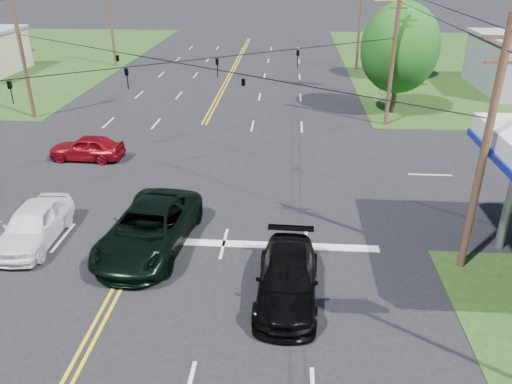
# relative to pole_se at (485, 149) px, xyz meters

# --- Properties ---
(ground) EXTENTS (280.00, 280.00, 0.00)m
(ground) POSITION_rel_pole_se_xyz_m (-13.00, 9.00, -4.92)
(ground) COLOR black
(ground) RESTS_ON ground
(stop_bar) EXTENTS (10.00, 0.50, 0.02)m
(stop_bar) POSITION_rel_pole_se_xyz_m (-8.00, 1.00, -4.92)
(stop_bar) COLOR silver
(stop_bar) RESTS_ON ground
(pole_se) EXTENTS (1.60, 0.28, 9.50)m
(pole_se) POSITION_rel_pole_se_xyz_m (0.00, 0.00, 0.00)
(pole_se) COLOR #42271B
(pole_se) RESTS_ON ground
(pole_nw) EXTENTS (1.60, 0.28, 9.50)m
(pole_nw) POSITION_rel_pole_se_xyz_m (-26.00, 18.00, 0.00)
(pole_nw) COLOR #42271B
(pole_nw) RESTS_ON ground
(pole_ne) EXTENTS (1.60, 0.28, 9.50)m
(pole_ne) POSITION_rel_pole_se_xyz_m (0.00, 18.00, 0.00)
(pole_ne) COLOR #42271B
(pole_ne) RESTS_ON ground
(pole_left_far) EXTENTS (1.60, 0.28, 10.00)m
(pole_left_far) POSITION_rel_pole_se_xyz_m (-26.00, 37.00, 0.25)
(pole_left_far) COLOR #42271B
(pole_left_far) RESTS_ON ground
(pole_right_far) EXTENTS (1.60, 0.28, 10.00)m
(pole_right_far) POSITION_rel_pole_se_xyz_m (0.00, 37.00, 0.25)
(pole_right_far) COLOR #42271B
(pole_right_far) RESTS_ON ground
(span_wire_signals) EXTENTS (26.00, 18.00, 1.13)m
(span_wire_signals) POSITION_rel_pole_se_xyz_m (-13.00, 9.00, 1.08)
(span_wire_signals) COLOR black
(span_wire_signals) RESTS_ON ground
(power_lines) EXTENTS (26.04, 100.00, 0.64)m
(power_lines) POSITION_rel_pole_se_xyz_m (-13.00, 7.00, 3.68)
(power_lines) COLOR black
(power_lines) RESTS_ON ground
(tree_right_a) EXTENTS (5.70, 5.70, 8.18)m
(tree_right_a) POSITION_rel_pole_se_xyz_m (1.00, 21.00, -0.05)
(tree_right_a) COLOR #42271B
(tree_right_a) RESTS_ON ground
(tree_right_b) EXTENTS (4.94, 4.94, 7.09)m
(tree_right_b) POSITION_rel_pole_se_xyz_m (3.50, 33.00, -0.70)
(tree_right_b) COLOR #42271B
(tree_right_b) RESTS_ON ground
(pickup_dkgreen) EXTENTS (3.65, 6.82, 1.82)m
(pickup_dkgreen) POSITION_rel_pole_se_xyz_m (-12.50, 0.50, -4.00)
(pickup_dkgreen) COLOR black
(pickup_dkgreen) RESTS_ON ground
(suv_black) EXTENTS (2.32, 5.33, 1.53)m
(suv_black) POSITION_rel_pole_se_xyz_m (-6.79, -2.41, -4.15)
(suv_black) COLOR black
(suv_black) RESTS_ON ground
(pickup_white) EXTENTS (2.11, 4.93, 1.66)m
(pickup_white) POSITION_rel_pole_se_xyz_m (-17.47, 0.63, -4.09)
(pickup_white) COLOR white
(pickup_white) RESTS_ON ground
(sedan_red) EXTENTS (4.39, 1.91, 1.47)m
(sedan_red) POSITION_rel_pole_se_xyz_m (-18.80, 10.00, -4.18)
(sedan_red) COLOR maroon
(sedan_red) RESTS_ON ground
(polesign_ne) EXTENTS (2.46, 0.35, 8.92)m
(polesign_ne) POSITION_rel_pole_se_xyz_m (0.82, 26.05, 2.15)
(polesign_ne) COLOR #A5A5AA
(polesign_ne) RESTS_ON ground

